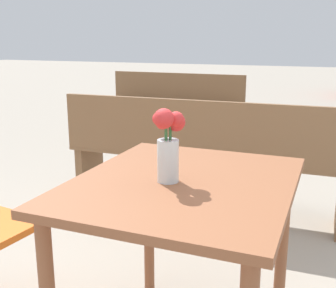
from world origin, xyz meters
TOP-DOWN VIEW (x-y plane):
  - table_front at (0.00, 0.00)m, footprint 0.77×0.91m
  - flower_vase at (-0.04, -0.04)m, footprint 0.11×0.13m
  - bench_near at (-0.39, 1.35)m, footprint 2.01×0.44m
  - bench_middle at (-1.40, 3.31)m, footprint 1.68×0.36m

SIDE VIEW (x-z plane):
  - bench_middle at x=-1.40m, z-range 0.04..0.89m
  - bench_near at x=-0.39m, z-range 0.05..0.90m
  - table_front at x=0.00m, z-range 0.26..1.01m
  - flower_vase at x=-0.04m, z-range 0.75..1.01m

